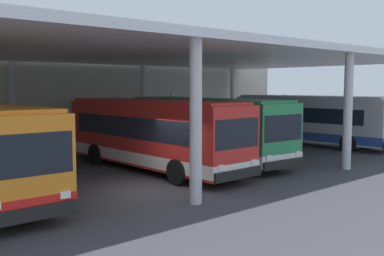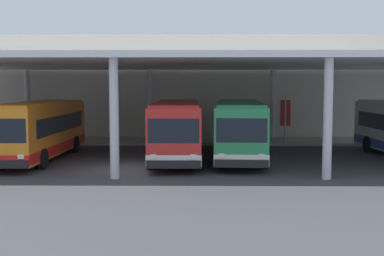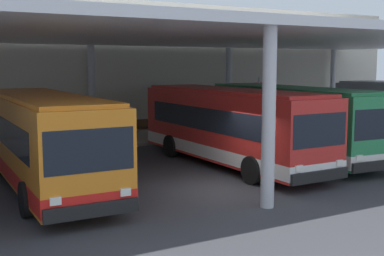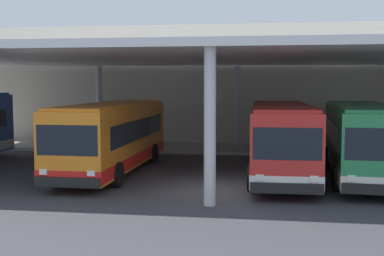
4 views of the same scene
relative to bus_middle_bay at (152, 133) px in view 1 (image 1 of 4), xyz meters
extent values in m
plane|color=#3D3D42|center=(-2.48, -3.26, -1.66)|extent=(200.00, 200.00, 0.00)
cube|color=#A39E93|center=(-2.48, 8.49, -1.57)|extent=(42.00, 4.50, 0.18)
cube|color=beige|center=(-2.48, 11.74, 2.33)|extent=(48.00, 1.60, 7.97)
cube|color=silver|center=(-2.48, 2.24, 3.74)|extent=(40.00, 17.00, 0.30)
cylinder|color=silver|center=(-2.48, -5.76, 0.97)|extent=(0.40, 0.40, 5.25)
cylinder|color=silver|center=(-2.48, 10.24, 0.97)|extent=(0.40, 0.40, 5.25)
cylinder|color=silver|center=(6.77, -5.76, 0.97)|extent=(0.40, 0.40, 5.25)
cylinder|color=silver|center=(6.77, 10.24, 0.97)|extent=(0.40, 0.40, 5.25)
cylinder|color=silver|center=(16.02, 10.24, 0.97)|extent=(0.40, 0.40, 5.25)
cube|color=black|center=(-7.65, -5.23, 0.39)|extent=(2.30, 0.15, 1.10)
cube|color=black|center=(-7.65, -5.32, -1.11)|extent=(2.45, 0.19, 0.36)
cube|color=yellow|center=(-7.65, -5.20, 1.21)|extent=(1.75, 0.14, 0.28)
cube|color=white|center=(-6.75, -5.33, -0.76)|extent=(0.28, 0.08, 0.20)
cylinder|color=black|center=(-6.40, -3.32, -1.16)|extent=(0.29, 1.00, 1.00)
cube|color=red|center=(0.00, 0.00, 0.04)|extent=(2.64, 10.43, 2.70)
cube|color=white|center=(0.00, 0.00, -0.96)|extent=(2.66, 10.45, 0.50)
cube|color=black|center=(0.00, 0.15, 0.34)|extent=(2.66, 8.56, 0.90)
cube|color=black|center=(0.07, -5.15, 0.39)|extent=(2.30, 0.15, 1.10)
cube|color=black|center=(0.07, -5.24, -1.11)|extent=(2.45, 0.19, 0.36)
cube|color=red|center=(0.00, 0.00, 1.45)|extent=(2.44, 10.01, 0.12)
cube|color=yellow|center=(0.07, -5.12, 1.21)|extent=(1.75, 0.14, 0.28)
cube|color=white|center=(-0.83, -5.24, -0.76)|extent=(0.28, 0.08, 0.20)
cube|color=white|center=(0.97, -5.22, -0.76)|extent=(0.28, 0.08, 0.20)
cylinder|color=black|center=(-1.18, -3.24, -1.16)|extent=(0.29, 1.00, 1.00)
cylinder|color=black|center=(1.27, -3.21, -1.16)|extent=(0.29, 1.00, 1.00)
cylinder|color=black|center=(-1.26, 2.84, -1.16)|extent=(0.29, 1.00, 1.00)
cylinder|color=black|center=(1.19, 2.88, -1.16)|extent=(0.29, 1.00, 1.00)
cube|color=#28844C|center=(3.45, 0.24, 0.04)|extent=(3.13, 10.53, 2.70)
cube|color=white|center=(3.45, 0.24, -0.96)|extent=(3.15, 10.55, 0.50)
cube|color=black|center=(3.46, 0.39, 0.34)|extent=(3.06, 8.67, 0.90)
cube|color=black|center=(3.13, -4.90, 0.39)|extent=(2.30, 0.26, 1.10)
cube|color=black|center=(3.13, -4.99, -1.11)|extent=(2.46, 0.31, 0.36)
cube|color=#2A8B50|center=(3.45, 0.24, 1.45)|extent=(2.91, 10.11, 0.12)
cube|color=yellow|center=(3.13, -4.87, 1.21)|extent=(1.75, 0.23, 0.28)
cube|color=white|center=(2.23, -4.93, -0.76)|extent=(0.28, 0.10, 0.20)
cube|color=white|center=(4.03, -5.04, -0.76)|extent=(0.28, 0.10, 0.20)
cylinder|color=black|center=(2.03, -2.90, -1.16)|extent=(0.34, 1.02, 1.00)
cylinder|color=black|center=(4.47, -3.05, -1.16)|extent=(0.34, 1.02, 1.00)
cylinder|color=black|center=(2.40, 3.17, -1.16)|extent=(0.34, 1.02, 1.00)
cylinder|color=black|center=(4.85, 3.02, -1.16)|extent=(0.34, 1.02, 1.00)
cube|color=#B7B7BC|center=(12.88, 0.26, 0.04)|extent=(2.91, 10.49, 2.70)
cube|color=#2D4799|center=(12.88, 0.26, -0.96)|extent=(2.93, 10.51, 0.50)
cube|color=black|center=(12.87, 0.41, 0.34)|extent=(2.88, 8.62, 0.90)
cube|color=silver|center=(12.88, 0.26, 1.45)|extent=(2.70, 10.07, 0.12)
cylinder|color=black|center=(11.78, -3.01, -1.16)|extent=(0.32, 1.01, 1.00)
cylinder|color=black|center=(14.23, -2.91, -1.16)|extent=(0.32, 1.01, 1.00)
cylinder|color=black|center=(11.54, 3.07, -1.16)|extent=(0.32, 1.01, 1.00)
cylinder|color=black|center=(13.99, 3.16, -1.16)|extent=(0.32, 1.01, 1.00)
cube|color=brown|center=(-0.07, 8.49, -1.03)|extent=(1.80, 0.44, 0.08)
cube|color=brown|center=(-0.07, 8.69, -0.78)|extent=(1.80, 0.06, 0.44)
cube|color=#2D2D33|center=(-0.77, 8.49, -1.25)|extent=(0.10, 0.36, 0.45)
cube|color=#2D2D33|center=(0.63, 8.49, -1.25)|extent=(0.10, 0.36, 0.45)
cylinder|color=#33383D|center=(3.62, 8.54, -1.03)|extent=(0.48, 0.48, 0.90)
cylinder|color=black|center=(3.62, 8.54, -0.54)|extent=(0.52, 0.52, 0.08)
cylinder|color=#B2B2B7|center=(7.29, 7.69, 0.12)|extent=(0.12, 0.12, 3.20)
cube|color=#B22323|center=(7.29, 7.67, 0.51)|extent=(0.70, 0.04, 1.80)
camera|label=1|loc=(-11.96, -16.37, 2.11)|focal=42.09mm
camera|label=2|loc=(1.17, -27.31, 2.40)|focal=46.70mm
camera|label=3|loc=(-11.47, -17.18, 2.52)|focal=46.98mm
camera|label=4|loc=(-0.66, -22.21, 2.40)|focal=47.10mm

